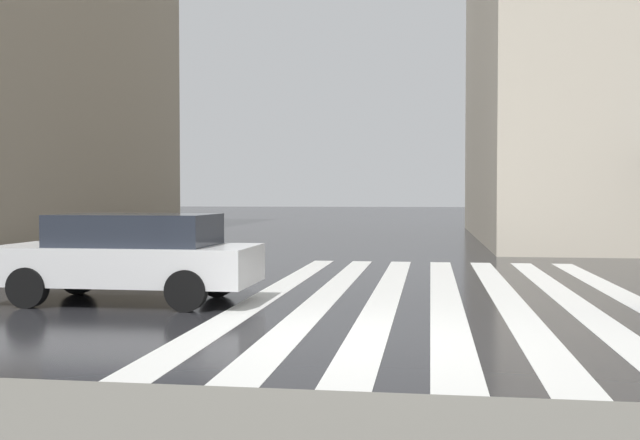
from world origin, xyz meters
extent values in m
plane|color=black|center=(0.00, 0.00, 0.00)|extent=(220.00, 220.00, 0.00)
cube|color=silver|center=(4.00, -4.03, 0.00)|extent=(13.00, 0.50, 0.01)
cube|color=silver|center=(4.00, -3.03, 0.00)|extent=(13.00, 0.50, 0.01)
cube|color=silver|center=(4.00, -2.03, 0.00)|extent=(13.00, 0.50, 0.01)
cube|color=silver|center=(4.00, -1.03, 0.00)|extent=(13.00, 0.50, 0.01)
cube|color=silver|center=(4.00, -0.03, 0.00)|extent=(13.00, 0.50, 0.01)
cube|color=silver|center=(4.00, 0.97, 0.00)|extent=(13.00, 0.50, 0.01)
cube|color=silver|center=(4.00, 1.97, 0.00)|extent=(13.00, 0.50, 0.01)
cube|color=silver|center=(2.50, 4.02, 0.61)|extent=(1.75, 4.10, 0.60)
cube|color=#232833|center=(2.50, 3.87, 1.16)|extent=(1.54, 2.46, 0.50)
cylinder|color=black|center=(1.68, 5.27, 0.31)|extent=(0.20, 0.62, 0.62)
cylinder|color=black|center=(3.33, 5.27, 0.31)|extent=(0.20, 0.62, 0.62)
cylinder|color=black|center=(1.68, 2.77, 0.31)|extent=(0.20, 0.62, 0.62)
cylinder|color=black|center=(3.33, 2.77, 0.31)|extent=(0.20, 0.62, 0.62)
camera|label=1|loc=(-8.85, -0.77, 1.70)|focal=42.01mm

